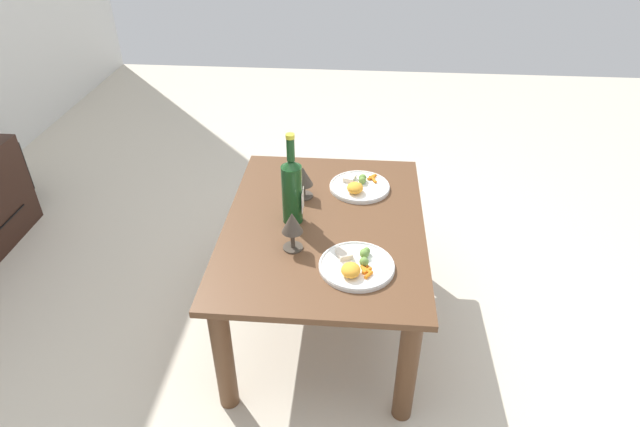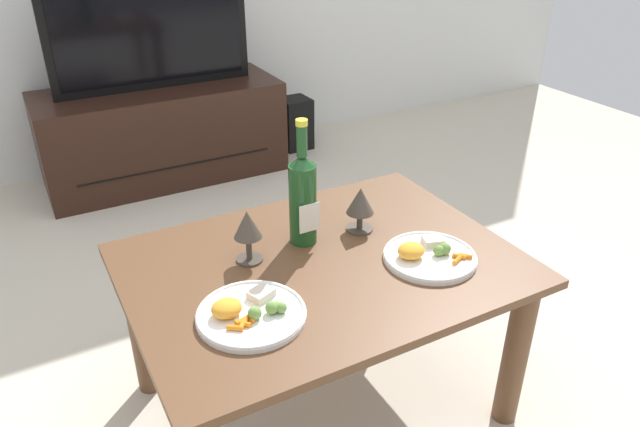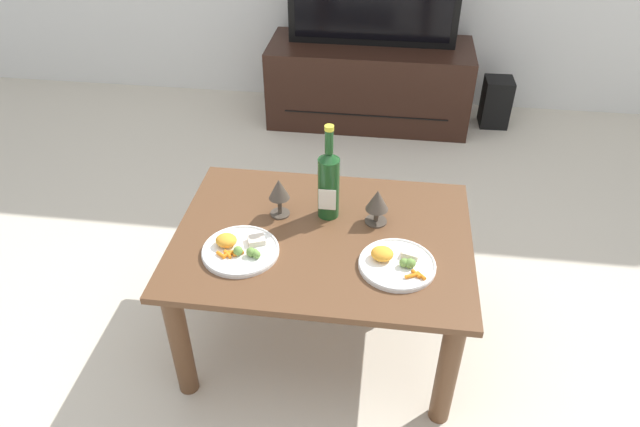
# 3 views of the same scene
# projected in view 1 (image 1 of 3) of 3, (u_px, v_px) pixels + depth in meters

# --- Properties ---
(ground_plane) EXTENTS (6.40, 6.40, 0.00)m
(ground_plane) POSITION_uv_depth(u_px,v_px,m) (324.00, 318.00, 2.31)
(ground_plane) COLOR beige
(dining_table) EXTENTS (1.02, 0.75, 0.51)m
(dining_table) POSITION_uv_depth(u_px,v_px,m) (324.00, 243.00, 2.08)
(dining_table) COLOR brown
(dining_table) RESTS_ON ground_plane
(floor_speaker) EXTENTS (0.17, 0.17, 0.31)m
(floor_speaker) POSITION_uv_depth(u_px,v_px,m) (5.00, 173.00, 3.06)
(floor_speaker) COLOR black
(floor_speaker) RESTS_ON ground_plane
(wine_bottle) EXTENTS (0.08, 0.08, 0.36)m
(wine_bottle) POSITION_uv_depth(u_px,v_px,m) (292.00, 188.00, 1.96)
(wine_bottle) COLOR #19471E
(wine_bottle) RESTS_ON dining_table
(goblet_left) EXTENTS (0.07, 0.07, 0.15)m
(goblet_left) POSITION_uv_depth(u_px,v_px,m) (292.00, 225.00, 1.84)
(goblet_left) COLOR #473D33
(goblet_left) RESTS_ON dining_table
(goblet_right) EXTENTS (0.08, 0.08, 0.13)m
(goblet_right) POSITION_uv_depth(u_px,v_px,m) (303.00, 178.00, 2.13)
(goblet_right) COLOR #473D33
(goblet_right) RESTS_ON dining_table
(dinner_plate_left) EXTENTS (0.26, 0.26, 0.05)m
(dinner_plate_left) POSITION_uv_depth(u_px,v_px,m) (356.00, 265.00, 1.80)
(dinner_plate_left) COLOR white
(dinner_plate_left) RESTS_ON dining_table
(dinner_plate_right) EXTENTS (0.25, 0.25, 0.05)m
(dinner_plate_right) POSITION_uv_depth(u_px,v_px,m) (359.00, 186.00, 2.22)
(dinner_plate_right) COLOR white
(dinner_plate_right) RESTS_ON dining_table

